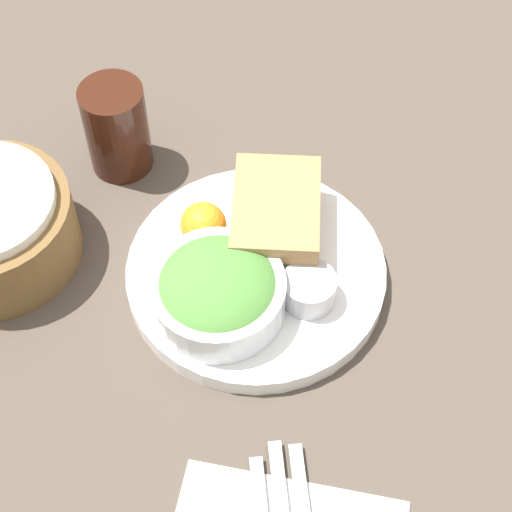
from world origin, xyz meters
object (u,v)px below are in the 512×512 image
at_px(salad_bowl, 218,291).
at_px(drink_glass, 117,128).
at_px(plate, 256,273).
at_px(sandwich, 276,217).
at_px(dressing_cup, 309,289).

distance_m(salad_bowl, drink_glass, 0.24).
xyz_separation_m(plate, salad_bowl, (-0.05, 0.03, 0.04)).
relative_size(sandwich, salad_bowl, 1.00).
relative_size(plate, salad_bowl, 2.01).
bearing_deg(sandwich, dressing_cup, -147.16).
bearing_deg(dressing_cup, salad_bowl, 107.45).
bearing_deg(salad_bowl, sandwich, -21.32).
distance_m(sandwich, salad_bowl, 0.10).
relative_size(plate, drink_glass, 2.42).
xyz_separation_m(salad_bowl, drink_glass, (0.18, 0.15, 0.01)).
xyz_separation_m(plate, drink_glass, (0.13, 0.18, 0.04)).
xyz_separation_m(sandwich, salad_bowl, (-0.10, 0.04, -0.00)).
distance_m(plate, salad_bowl, 0.07).
xyz_separation_m(sandwich, dressing_cup, (-0.07, -0.05, -0.01)).
relative_size(sandwich, drink_glass, 1.21).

